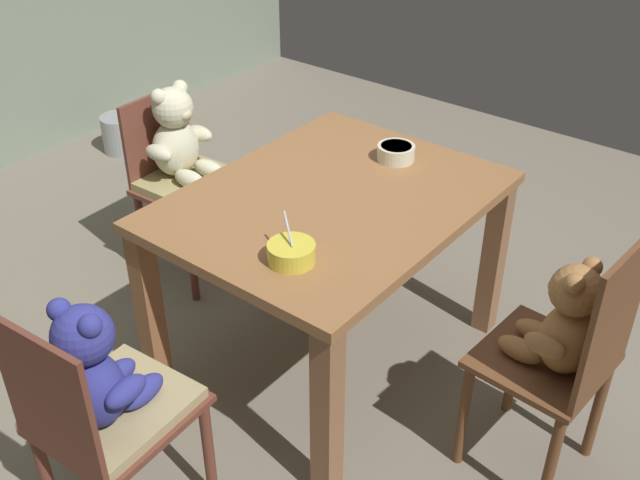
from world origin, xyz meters
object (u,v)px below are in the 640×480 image
dining_table (331,225)px  teddy_chair_near_left (99,392)px  porridge_bowl_cream_near_right (396,152)px  metal_pail (122,134)px  teddy_chair_near_front (565,337)px  porridge_bowl_yellow_near_left (291,252)px  teddy_chair_far_center (180,155)px

dining_table → teddy_chair_near_left: size_ratio=1.35×
porridge_bowl_cream_near_right → metal_pail: bearing=81.9°
teddy_chair_near_front → porridge_bowl_yellow_near_left: 0.87m
teddy_chair_near_front → porridge_bowl_yellow_near_left: size_ratio=6.28×
dining_table → teddy_chair_near_left: bearing=179.7°
porridge_bowl_cream_near_right → teddy_chair_near_left: bearing=179.0°
teddy_chair_near_front → dining_table: bearing=3.1°
teddy_chair_far_center → porridge_bowl_yellow_near_left: (-0.48, -1.05, 0.18)m
metal_pail → porridge_bowl_cream_near_right: bearing=-98.1°
teddy_chair_far_center → teddy_chair_near_front: teddy_chair_near_front is taller
teddy_chair_near_left → teddy_chair_near_front: size_ratio=0.94×
teddy_chair_near_left → porridge_bowl_cream_near_right: 1.44m
teddy_chair_far_center → porridge_bowl_cream_near_right: 0.98m
teddy_chair_far_center → teddy_chair_near_front: size_ratio=0.96×
porridge_bowl_yellow_near_left → teddy_chair_near_front: bearing=-62.8°
teddy_chair_far_center → porridge_bowl_cream_near_right: size_ratio=6.21×
teddy_chair_near_front → metal_pail: (0.70, 3.06, -0.46)m
teddy_chair_near_left → teddy_chair_far_center: bearing=34.1°
dining_table → metal_pail: bearing=72.2°
teddy_chair_far_center → porridge_bowl_yellow_near_left: size_ratio=6.02×
metal_pail → teddy_chair_near_left: bearing=-128.9°
porridge_bowl_yellow_near_left → metal_pail: 2.63m
dining_table → porridge_bowl_cream_near_right: (0.38, -0.02, 0.15)m
teddy_chair_far_center → porridge_bowl_yellow_near_left: bearing=-27.1°
teddy_chair_near_left → porridge_bowl_yellow_near_left: teddy_chair_near_left is taller
porridge_bowl_cream_near_right → metal_pail: 2.29m
teddy_chair_near_front → porridge_bowl_cream_near_right: bearing=-20.2°
dining_table → teddy_chair_near_front: bearing=-90.8°
porridge_bowl_yellow_near_left → metal_pail: size_ratio=0.64×
teddy_chair_near_front → metal_pail: teddy_chair_near_front is taller
teddy_chair_near_left → teddy_chair_near_front: (1.03, -0.91, -0.01)m
teddy_chair_near_left → metal_pail: size_ratio=3.77×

